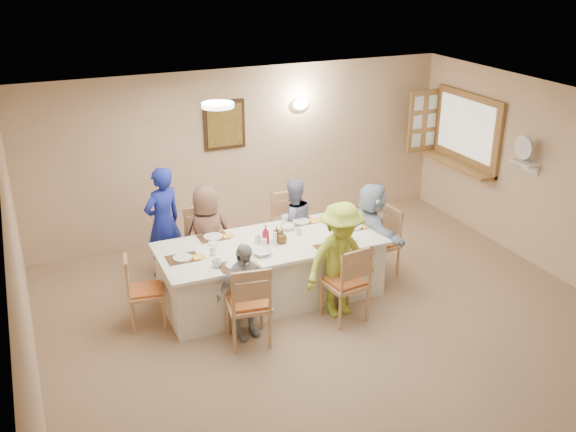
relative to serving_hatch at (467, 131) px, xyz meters
name	(u,v)px	position (x,y,z in m)	size (l,w,h in m)	color
ground	(355,345)	(-3.21, -2.40, -1.50)	(7.00, 7.00, 0.00)	#A27E5D
room_walls	(361,220)	(-3.21, -2.40, 0.01)	(7.00, 7.00, 7.00)	tan
wall_picture	(224,125)	(-3.51, 1.06, 0.20)	(0.62, 0.05, 0.72)	black
wall_sconce	(301,104)	(-2.31, 1.04, 0.40)	(0.26, 0.09, 0.18)	white
ceiling_light	(218,105)	(-4.21, -0.90, 0.97)	(0.36, 0.36, 0.05)	white
serving_hatch	(467,131)	(0.00, 0.00, 0.00)	(0.06, 1.50, 1.15)	#9D6E39
hatch_sill	(457,164)	(-0.12, 0.00, -0.53)	(0.30, 1.50, 0.05)	#9D6E39
shutter_door	(424,121)	(-0.26, 0.76, 0.00)	(0.55, 0.04, 1.00)	#9D6E39
fan_shelf	(525,163)	(-0.08, -1.35, -0.10)	(0.22, 0.36, 0.03)	white
desk_fan	(525,152)	(-0.11, -1.35, 0.05)	(0.30, 0.30, 0.28)	#A5A5A8
dining_table	(271,270)	(-3.66, -1.04, -1.12)	(2.74, 1.16, 0.76)	white
chair_back_left	(205,246)	(-4.26, -0.24, -1.02)	(0.46, 0.46, 0.97)	tan
chair_back_right	(289,230)	(-3.06, -0.24, -1.01)	(0.47, 0.47, 0.98)	tan
chair_front_left	(248,302)	(-4.26, -1.84, -1.00)	(0.48, 0.48, 1.00)	tan
chair_front_right	(345,281)	(-3.06, -1.84, -1.01)	(0.47, 0.47, 0.98)	tan
chair_left_end	(146,290)	(-5.21, -1.04, -1.05)	(0.43, 0.43, 0.89)	tan
chair_right_end	(379,243)	(-2.11, -1.04, -1.04)	(0.44, 0.44, 0.93)	tan
diner_back_left	(207,236)	(-4.26, -0.36, -0.83)	(0.69, 0.48, 1.34)	brown
diner_back_right	(293,224)	(-3.06, -0.36, -0.87)	(0.61, 0.48, 1.26)	#787BA3
diner_front_left	(244,291)	(-4.26, -1.72, -0.93)	(0.71, 0.40, 1.14)	#A9A9A9
diner_front_right	(341,260)	(-3.06, -1.72, -0.79)	(0.97, 0.62, 1.42)	#B0CC3A
diner_right_end	(372,231)	(-2.24, -1.04, -0.84)	(0.49, 1.25, 1.31)	#AAC0D6
caregiver	(163,222)	(-4.71, 0.11, -0.75)	(0.65, 0.55, 1.51)	#1A27A4
placemat_fl	(236,266)	(-4.26, -1.46, -0.74)	(0.38, 0.28, 0.01)	#472B19
plate_fl	(236,265)	(-4.26, -1.46, -0.73)	(0.23, 0.23, 0.01)	white
napkin_fl	(252,264)	(-4.08, -1.51, -0.73)	(0.15, 0.15, 0.01)	yellow
placemat_fr	(331,247)	(-3.06, -1.46, -0.74)	(0.36, 0.27, 0.01)	#472B19
plate_fr	(331,246)	(-3.06, -1.46, -0.73)	(0.23, 0.23, 0.01)	white
napkin_fr	(346,246)	(-2.88, -1.51, -0.73)	(0.15, 0.15, 0.01)	yellow
placemat_bl	(213,237)	(-4.26, -0.62, -0.74)	(0.36, 0.27, 0.01)	#472B19
plate_bl	(213,236)	(-4.26, -0.62, -0.73)	(0.24, 0.24, 0.01)	white
napkin_bl	(228,236)	(-4.08, -0.67, -0.73)	(0.13, 0.13, 0.01)	yellow
placemat_br	(301,222)	(-3.06, -0.62, -0.74)	(0.33, 0.25, 0.01)	#472B19
plate_br	(301,221)	(-3.06, -0.62, -0.73)	(0.22, 0.22, 0.01)	white
napkin_br	(315,220)	(-2.88, -0.67, -0.73)	(0.15, 0.15, 0.01)	yellow
placemat_le	(183,258)	(-4.76, -1.04, -0.74)	(0.36, 0.27, 0.01)	#472B19
plate_le	(182,258)	(-4.76, -1.04, -0.73)	(0.22, 0.22, 0.01)	white
napkin_le	(199,257)	(-4.58, -1.09, -0.73)	(0.14, 0.14, 0.01)	yellow
placemat_re	(352,227)	(-2.54, -1.04, -0.74)	(0.33, 0.25, 0.01)	#472B19
plate_re	(352,226)	(-2.54, -1.04, -0.73)	(0.25, 0.25, 0.02)	white
napkin_re	(366,226)	(-2.36, -1.09, -0.73)	(0.14, 0.14, 0.01)	yellow
teacup_a	(217,263)	(-4.46, -1.40, -0.70)	(0.12, 0.12, 0.09)	white
teacup_b	(285,219)	(-3.25, -0.53, -0.70)	(0.11, 0.11, 0.09)	white
bowl_a	(262,253)	(-3.88, -1.31, -0.71)	(0.24, 0.24, 0.05)	white
bowl_b	(287,227)	(-3.31, -0.76, -0.71)	(0.24, 0.24, 0.06)	white
condiment_ketchup	(266,235)	(-3.72, -1.04, -0.62)	(0.11, 0.11, 0.24)	#B20F2B
condiment_brown	(277,233)	(-3.57, -1.01, -0.65)	(0.11, 0.11, 0.18)	#523516
condiment_malt	(282,236)	(-3.54, -1.11, -0.65)	(0.17, 0.17, 0.17)	#523516
drinking_glass	(258,239)	(-3.81, -0.99, -0.68)	(0.07, 0.07, 0.11)	silver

